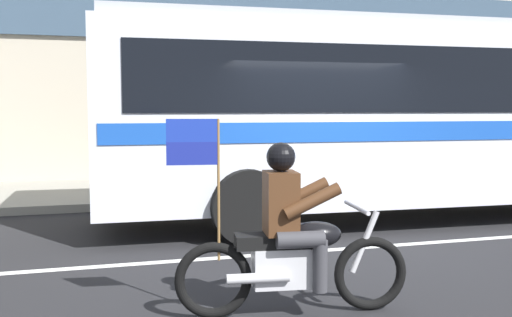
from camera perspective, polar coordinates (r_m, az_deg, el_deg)
The scene contains 6 objects.
ground_plane at distance 8.49m, azimuth 6.22°, elevation -7.82°, with size 60.00×60.00×0.00m, color black.
sidewalk_curb at distance 13.26m, azimuth -2.19°, elevation -2.84°, with size 28.00×3.80×0.15m, color gray.
lane_center_stripe at distance 7.95m, azimuth 7.89°, elevation -8.69°, with size 26.60×0.14×0.01m, color silver.
transit_bus at distance 10.37m, azimuth 15.41°, elevation 4.84°, with size 10.77×2.97×3.22m.
motorcycle_with_rider at distance 5.36m, azimuth 3.40°, elevation -8.06°, with size 2.18×0.67×1.78m.
fire_hydrant at distance 11.79m, azimuth -9.05°, elevation -1.70°, with size 0.22×0.30×0.75m.
Camera 1 is at (-3.16, -7.65, 1.87)m, focal length 41.36 mm.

